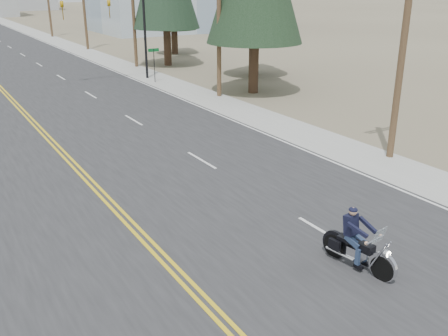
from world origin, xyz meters
name	(u,v)px	position (x,y,z in m)	size (l,w,h in m)	color
sidewalk_right	(45,37)	(11.50, 70.00, 0.01)	(3.00, 200.00, 0.01)	#A5A5A0
traffic_mast_right	(119,17)	(8.98, 32.00, 4.94)	(7.10, 0.26, 7.00)	black
street_sign	(154,59)	(10.80, 30.00, 1.80)	(0.90, 0.06, 2.62)	black
utility_pole_a	(406,26)	(12.50, 8.00, 5.73)	(2.20, 0.30, 11.00)	brown
utility_pole_b	(219,6)	(12.50, 23.00, 5.98)	(2.20, 0.30, 11.50)	brown
utility_pole_c	(133,2)	(12.50, 38.00, 5.73)	(2.20, 0.30, 11.00)	brown
motorcyclist	(360,240)	(4.39, 2.04, 0.87)	(0.95, 2.22, 1.73)	black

